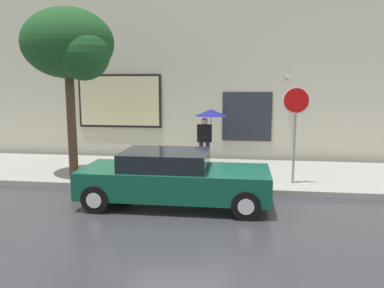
# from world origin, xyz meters

# --- Properties ---
(ground_plane) EXTENTS (60.00, 60.00, 0.00)m
(ground_plane) POSITION_xyz_m (0.00, 0.00, 0.00)
(ground_plane) COLOR #333338
(sidewalk) EXTENTS (20.00, 4.00, 0.15)m
(sidewalk) POSITION_xyz_m (0.00, 3.00, 0.07)
(sidewalk) COLOR gray
(sidewalk) RESTS_ON ground
(building_facade) EXTENTS (20.00, 0.67, 7.00)m
(building_facade) POSITION_xyz_m (-0.03, 5.50, 3.48)
(building_facade) COLOR beige
(building_facade) RESTS_ON ground
(parked_car) EXTENTS (4.48, 1.82, 1.32)m
(parked_car) POSITION_xyz_m (-0.08, -0.08, 0.66)
(parked_car) COLOR #0F4C38
(parked_car) RESTS_ON ground
(fire_hydrant) EXTENTS (0.30, 0.44, 0.75)m
(fire_hydrant) POSITION_xyz_m (-1.87, 1.60, 0.52)
(fire_hydrant) COLOR yellow
(fire_hydrant) RESTS_ON sidewalk
(pedestrian_with_umbrella) EXTENTS (1.09, 1.09, 1.92)m
(pedestrian_with_umbrella) POSITION_xyz_m (0.45, 3.70, 1.71)
(pedestrian_with_umbrella) COLOR black
(pedestrian_with_umbrella) RESTS_ON sidewalk
(street_tree) EXTENTS (2.73, 2.32, 4.95)m
(street_tree) POSITION_xyz_m (-3.46, 1.98, 3.97)
(street_tree) COLOR #4C3823
(street_tree) RESTS_ON sidewalk
(stop_sign) EXTENTS (0.76, 0.10, 2.69)m
(stop_sign) POSITION_xyz_m (2.97, 1.78, 2.05)
(stop_sign) COLOR gray
(stop_sign) RESTS_ON sidewalk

